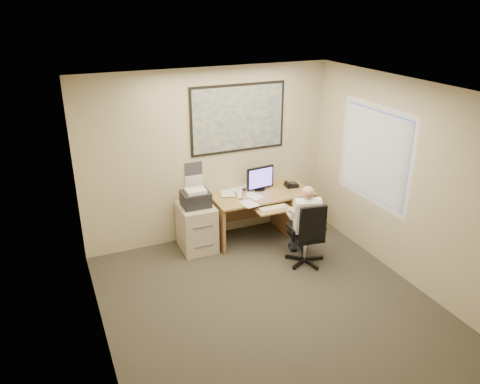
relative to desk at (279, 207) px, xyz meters
name	(u,v)px	position (x,y,z in m)	size (l,w,h in m)	color
room_shell	(277,213)	(-1.07, -1.90, 0.91)	(4.00, 4.50, 2.70)	#343128
desk	(279,207)	(0.00, 0.00, 0.00)	(1.60, 0.97, 1.13)	#A68147
world_map	(238,118)	(-0.59, 0.33, 1.46)	(1.56, 0.03, 1.06)	#1E4C93
wall_calendar	(194,175)	(-1.34, 0.34, 0.64)	(0.28, 0.01, 0.42)	white
window_blinds	(374,155)	(0.90, -1.10, 1.11)	(0.06, 1.40, 1.30)	beige
filing_cabinet	(197,223)	(-1.43, 0.00, -0.01)	(0.53, 0.63, 0.99)	#C4B29D
office_chair	(307,246)	(-0.11, -1.08, -0.15)	(0.67, 0.67, 0.98)	black
person	(305,225)	(-0.12, -1.01, 0.15)	(0.48, 0.69, 1.19)	white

